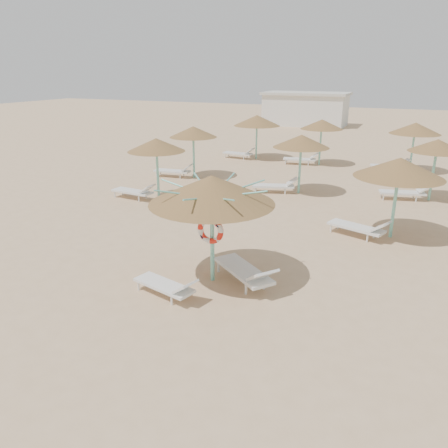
% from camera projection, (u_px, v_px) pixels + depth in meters
% --- Properties ---
extents(ground, '(120.00, 120.00, 0.00)m').
position_uv_depth(ground, '(207.00, 273.00, 12.23)').
color(ground, tan).
rests_on(ground, ground).
extents(main_palapa, '(3.23, 3.23, 2.89)m').
position_uv_depth(main_palapa, '(212.00, 190.00, 10.97)').
color(main_palapa, '#78D0BD').
rests_on(main_palapa, ground).
extents(lounger_main_a, '(1.89, 0.98, 0.66)m').
position_uv_depth(lounger_main_a, '(167.00, 286.00, 10.83)').
color(lounger_main_a, white).
rests_on(lounger_main_a, ground).
extents(lounger_main_b, '(2.18, 1.89, 0.81)m').
position_uv_depth(lounger_main_b, '(246.00, 271.00, 11.43)').
color(lounger_main_b, white).
rests_on(lounger_main_b, ground).
extents(palapa_field, '(20.71, 14.07, 2.72)m').
position_uv_depth(palapa_field, '(347.00, 141.00, 19.94)').
color(palapa_field, '#78D0BD').
rests_on(palapa_field, ground).
extents(service_hut, '(8.40, 4.40, 3.25)m').
position_uv_depth(service_hut, '(305.00, 109.00, 44.13)').
color(service_hut, silver).
rests_on(service_hut, ground).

